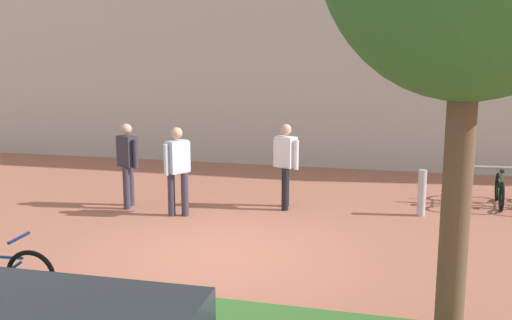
{
  "coord_description": "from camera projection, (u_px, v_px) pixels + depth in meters",
  "views": [
    {
      "loc": [
        2.52,
        -7.69,
        2.91
      ],
      "look_at": [
        -0.1,
        2.38,
        1.09
      ],
      "focal_mm": 39.04,
      "sensor_mm": 36.0,
      "label": 1
    }
  ],
  "objects": [
    {
      "name": "person_suited_navy",
      "position": [
        128.0,
        160.0,
        11.23
      ],
      "size": [
        0.56,
        0.43,
        1.72
      ],
      "color": "#383342",
      "rests_on": "ground"
    },
    {
      "name": "person_casual_tan",
      "position": [
        177.0,
        166.0,
        10.59
      ],
      "size": [
        0.41,
        0.54,
        1.72
      ],
      "color": "#383342",
      "rests_on": "ground"
    },
    {
      "name": "ground_plane",
      "position": [
        223.0,
        257.0,
        8.46
      ],
      "size": [
        60.0,
        60.0,
        0.0
      ],
      "primitive_type": "plane",
      "color": "#9E5B47"
    },
    {
      "name": "bollard_steel",
      "position": [
        422.0,
        193.0,
        10.68
      ],
      "size": [
        0.16,
        0.16,
        0.9
      ],
      "primitive_type": "cylinder",
      "color": "#ADADB2",
      "rests_on": "ground"
    },
    {
      "name": "person_shirt_blue",
      "position": [
        286.0,
        161.0,
        11.15
      ],
      "size": [
        0.56,
        0.46,
        1.72
      ],
      "color": "black",
      "rests_on": "ground"
    }
  ]
}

